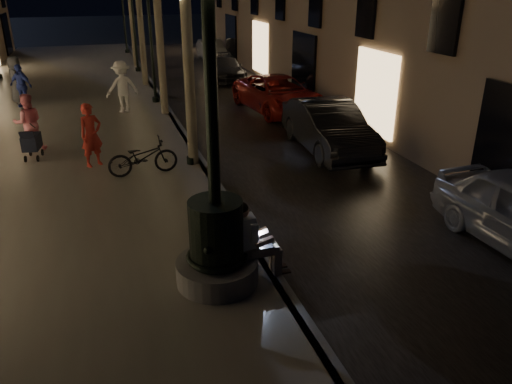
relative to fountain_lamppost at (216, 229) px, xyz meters
name	(u,v)px	position (x,y,z in m)	size (l,w,h in m)	color
ground	(167,112)	(1.00, 13.00, -1.21)	(120.00, 120.00, 0.00)	black
cobble_lane	(238,106)	(4.00, 13.00, -1.20)	(6.00, 45.00, 0.02)	black
promenade	(63,117)	(-3.00, 13.00, -1.11)	(8.00, 45.00, 0.20)	slate
curb_strip	(167,109)	(1.00, 13.00, -1.11)	(0.25, 45.00, 0.20)	#59595B
fountain_lamppost	(216,229)	(0.00, 0.00, 0.00)	(1.40, 1.40, 5.21)	#59595B
seated_man_laptop	(252,238)	(0.61, 0.00, -0.27)	(1.05, 0.36, 1.42)	gray
lamp_curb_a	(186,52)	(0.70, 6.00, 2.02)	(0.36, 0.36, 4.81)	black
lamp_curb_b	(150,26)	(0.70, 14.00, 2.02)	(0.36, 0.36, 4.81)	black
lamp_curb_c	(133,14)	(0.70, 22.00, 2.02)	(0.36, 0.36, 4.81)	black
lamp_curb_d	(123,7)	(0.70, 30.00, 2.02)	(0.36, 0.36, 4.81)	black
stroller	(31,142)	(-3.56, 7.76, -0.51)	(0.51, 1.00, 1.00)	black
car_second	(328,127)	(5.07, 6.42, -0.44)	(1.63, 4.67, 1.54)	black
car_third	(278,94)	(5.33, 11.66, -0.51)	(2.33, 5.06, 1.41)	maroon
car_rear	(225,68)	(5.00, 19.13, -0.60)	(1.71, 4.20, 1.22)	#2A2A2E
car_fifth	(211,50)	(5.84, 25.95, -0.55)	(1.39, 4.00, 1.32)	#AEAEA9
pedestrian_red	(91,135)	(-1.90, 6.67, -0.14)	(0.64, 0.42, 1.74)	red
pedestrian_pink	(28,122)	(-3.66, 8.66, -0.16)	(0.83, 0.65, 1.71)	pink
pedestrian_white	(122,87)	(-0.68, 12.65, -0.04)	(1.26, 0.72, 1.95)	white
pedestrian_blue	(21,86)	(-4.50, 14.77, -0.16)	(0.99, 0.41, 1.69)	navy
pedestrian_dark	(17,80)	(-4.73, 15.60, -0.06)	(0.93, 0.61, 1.91)	#38393D
bicycle	(143,157)	(-0.66, 5.56, -0.53)	(0.63, 1.82, 0.95)	black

